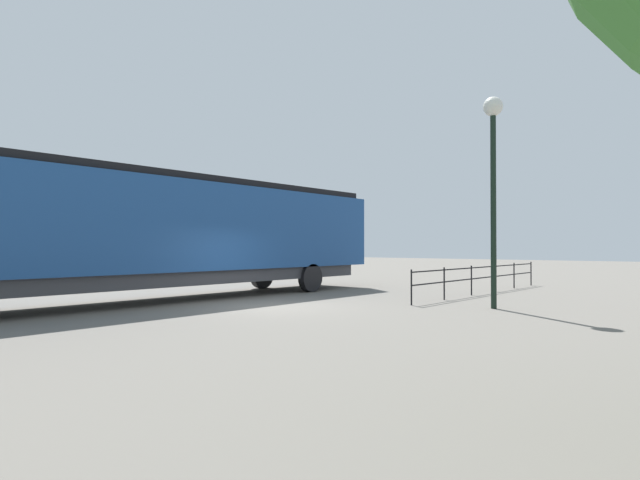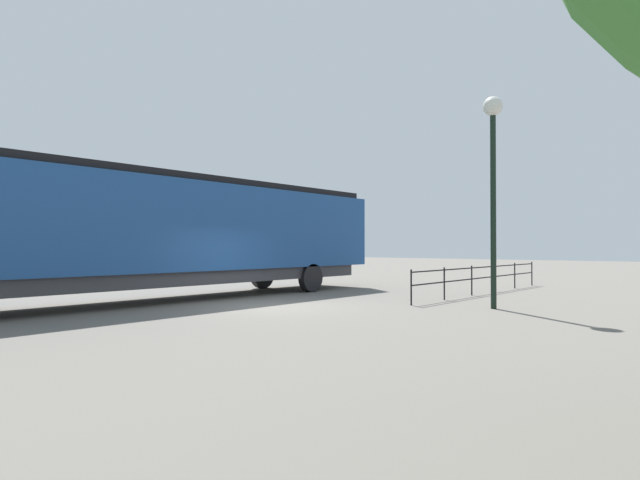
% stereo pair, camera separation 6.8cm
% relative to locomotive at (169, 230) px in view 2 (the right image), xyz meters
% --- Properties ---
extents(ground_plane, '(120.00, 120.00, 0.00)m').
position_rel_locomotive_xyz_m(ground_plane, '(3.81, 1.06, -2.31)').
color(ground_plane, '#666059').
extents(locomotive, '(3.07, 18.85, 4.10)m').
position_rel_locomotive_xyz_m(locomotive, '(0.00, 0.00, 0.00)').
color(locomotive, navy).
rests_on(locomotive, ground_plane).
extents(lamp_post, '(0.56, 0.56, 6.08)m').
position_rel_locomotive_xyz_m(lamp_post, '(9.01, 4.80, 2.14)').
color(lamp_post, black).
rests_on(lamp_post, ground_plane).
extents(platform_fence, '(0.05, 10.64, 1.08)m').
position_rel_locomotive_xyz_m(platform_fence, '(6.78, 9.30, -1.59)').
color(platform_fence, black).
rests_on(platform_fence, ground_plane).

